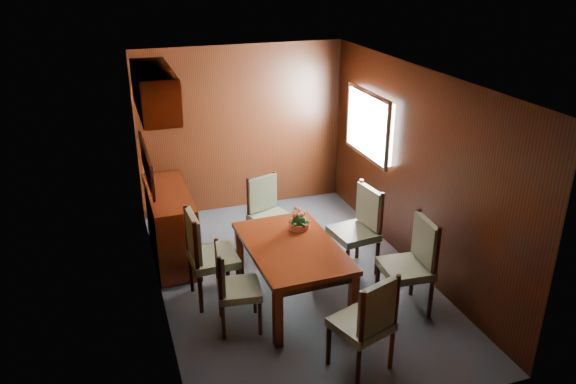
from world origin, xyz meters
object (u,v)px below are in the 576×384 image
object	(u,v)px
chair_head	(368,320)
flower_centerpiece	(299,219)
chair_left_near	(232,283)
sideboard	(171,225)
dining_table	(292,253)
chair_right_near	(413,260)

from	to	relation	value
chair_head	flower_centerpiece	world-z (taller)	chair_head
chair_left_near	sideboard	bearing A→B (deg)	-158.94
chair_left_near	chair_head	xyz separation A→B (m)	(0.99, -1.04, 0.04)
sideboard	dining_table	size ratio (longest dim) A/B	0.93
sideboard	chair_head	world-z (taller)	chair_head
chair_left_near	flower_centerpiece	distance (m)	1.13
chair_right_near	sideboard	bearing A→B (deg)	54.18
chair_left_near	chair_right_near	world-z (taller)	chair_right_near
sideboard	chair_head	distance (m)	3.01
chair_left_near	flower_centerpiece	world-z (taller)	flower_centerpiece
chair_left_near	chair_right_near	xyz separation A→B (m)	(1.88, -0.28, 0.07)
chair_right_near	chair_head	bearing A→B (deg)	134.76
chair_left_near	dining_table	bearing A→B (deg)	116.90
chair_right_near	flower_centerpiece	size ratio (longest dim) A/B	4.32
sideboard	chair_head	bearing A→B (deg)	-62.89
dining_table	chair_left_near	bearing A→B (deg)	-162.81
chair_head	flower_centerpiece	size ratio (longest dim) A/B	4.11
chair_head	chair_left_near	bearing A→B (deg)	114.88
sideboard	dining_table	xyz separation A→B (m)	(1.10, -1.39, 0.15)
sideboard	chair_left_near	size ratio (longest dim) A/B	1.51
sideboard	chair_right_near	bearing A→B (deg)	-40.30
dining_table	chair_head	xyz separation A→B (m)	(0.27, -1.28, -0.04)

